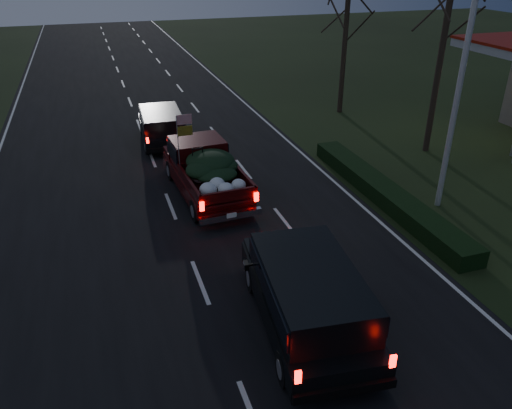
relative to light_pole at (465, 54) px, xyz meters
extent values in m
plane|color=black|center=(-9.50, -2.00, -5.48)|extent=(120.00, 120.00, 0.00)
cube|color=black|center=(-9.50, -2.00, -5.47)|extent=(14.00, 120.00, 0.02)
cube|color=black|center=(-1.70, 1.00, -5.18)|extent=(1.00, 10.00, 0.60)
cylinder|color=silver|center=(0.00, 0.00, -0.98)|extent=(0.20, 0.20, 9.00)
cylinder|color=black|center=(3.00, 5.00, -1.23)|extent=(0.28, 0.28, 8.50)
cylinder|color=black|center=(2.00, 12.00, -1.98)|extent=(0.28, 0.28, 7.00)
cube|color=#390708|center=(-7.99, 3.67, -4.84)|extent=(2.43, 5.44, 0.59)
cube|color=#390708|center=(-8.05, 4.63, -4.04)|extent=(2.06, 1.81, 0.96)
cube|color=black|center=(-8.05, 4.63, -3.94)|extent=(2.17, 1.71, 0.59)
cube|color=#390708|center=(-7.91, 2.29, -4.52)|extent=(2.14, 3.09, 0.06)
ellipsoid|color=black|center=(-7.89, 2.82, -4.04)|extent=(1.81, 2.01, 0.64)
cylinder|color=gray|center=(-8.95, 3.62, -3.30)|extent=(0.03, 0.03, 2.13)
cube|color=red|center=(-8.66, 3.64, -2.41)|extent=(0.55, 0.05, 0.36)
cube|color=gold|center=(-8.66, 3.64, -2.84)|extent=(0.55, 0.05, 0.36)
cube|color=black|center=(-8.68, 10.09, -4.89)|extent=(2.09, 4.65, 0.57)
cube|color=black|center=(-8.69, 9.85, -4.24)|extent=(1.93, 3.41, 0.76)
cube|color=black|center=(-8.69, 9.85, -4.17)|extent=(2.02, 3.31, 0.46)
cube|color=black|center=(-7.38, -4.62, -4.80)|extent=(2.77, 5.51, 0.66)
cube|color=black|center=(-7.41, -4.89, -4.04)|extent=(2.48, 4.07, 0.88)
cube|color=black|center=(-7.41, -4.89, -3.96)|extent=(2.58, 3.97, 0.53)
cube|color=black|center=(-8.56, -3.43, -4.18)|extent=(0.14, 0.25, 0.18)
camera|label=1|loc=(-11.66, -13.61, 3.02)|focal=35.00mm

